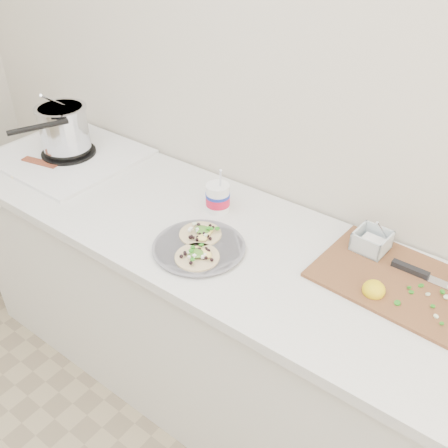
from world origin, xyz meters
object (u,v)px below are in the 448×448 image
Objects in this scene: stove at (66,138)px; bacon_plate at (40,164)px; cutboard at (398,274)px; tub at (218,195)px; taco_plate at (199,245)px.

bacon_plate is at bearing -102.52° from stove.
cutboard reaches higher than bacon_plate.
stove reaches higher than tub.
bacon_plate is (-0.03, -0.13, -0.08)m from stove.
cutboard is (0.59, 0.26, 0.00)m from taco_plate.
taco_plate is 0.64m from cutboard.
taco_plate is 0.25m from tub.
taco_plate is at bearing -153.21° from cutboard.
stove is 1.15× the size of cutboard.
cutboard is at bearing 23.52° from taco_plate.
cutboard is (0.68, 0.03, -0.05)m from tub.
tub reaches higher than cutboard.
stove is 2.11× the size of bacon_plate.
bacon_plate is at bearing 177.46° from taco_plate.
taco_plate is at bearing -67.66° from tub.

